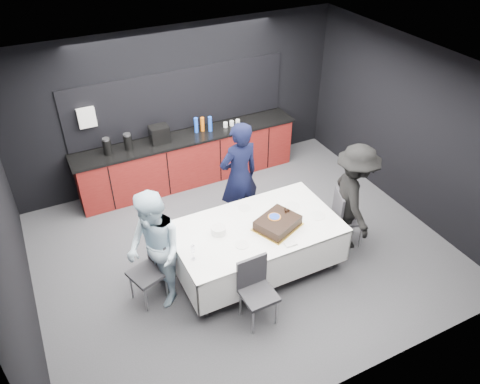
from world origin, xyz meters
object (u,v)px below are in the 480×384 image
object	(u,v)px
chair_right	(344,214)
person_right	(353,198)
chair_left	(151,266)
cake_assembly	(278,223)
plate_stack	(219,230)
champagne_flute	(193,250)
person_center	(239,177)
person_left	(155,250)
chair_near	(256,286)
party_table	(256,234)

from	to	relation	value
chair_right	person_right	size ratio (longest dim) A/B	0.54
chair_left	person_right	xyz separation A→B (m)	(3.04, -0.29, 0.33)
cake_assembly	plate_stack	bearing A→B (deg)	162.21
champagne_flute	person_center	world-z (taller)	person_center
person_left	person_right	world-z (taller)	person_right
person_center	person_left	world-z (taller)	person_center
plate_stack	chair_near	world-z (taller)	chair_near
cake_assembly	chair_right	bearing A→B (deg)	3.36
plate_stack	person_right	distance (m)	2.09
chair_near	person_left	xyz separation A→B (m)	(-1.02, 0.86, 0.32)
person_left	person_right	bearing A→B (deg)	77.46
chair_near	person_center	bearing A→B (deg)	69.85
person_center	champagne_flute	bearing A→B (deg)	38.69
person_center	chair_left	bearing A→B (deg)	20.90
party_table	chair_left	world-z (taller)	chair_left
plate_stack	chair_left	distance (m)	1.01
plate_stack	chair_right	world-z (taller)	chair_right
cake_assembly	person_center	world-z (taller)	person_center
party_table	person_left	xyz separation A→B (m)	(-1.43, 0.08, 0.22)
chair_left	chair_right	distance (m)	2.99
cake_assembly	plate_stack	xyz separation A→B (m)	(-0.78, 0.25, -0.02)
plate_stack	chair_near	bearing A→B (deg)	-83.23
champagne_flute	chair_right	world-z (taller)	champagne_flute
chair_near	person_right	xyz separation A→B (m)	(1.97, 0.64, 0.33)
cake_assembly	chair_left	xyz separation A→B (m)	(-1.75, 0.30, -0.32)
champagne_flute	person_right	bearing A→B (deg)	1.75
plate_stack	champagne_flute	bearing A→B (deg)	-147.08
chair_near	person_left	distance (m)	1.37
cake_assembly	party_table	bearing A→B (deg)	151.12
plate_stack	person_right	size ratio (longest dim) A/B	0.12
party_table	person_left	size ratio (longest dim) A/B	1.35
chair_left	person_right	world-z (taller)	person_right
person_center	person_right	bearing A→B (deg)	132.34
chair_left	chair_near	xyz separation A→B (m)	(1.07, -0.93, 0.00)
chair_left	person_center	distance (m)	1.98
plate_stack	person_center	size ratio (longest dim) A/B	0.11
party_table	chair_right	xyz separation A→B (m)	(1.49, -0.07, -0.11)
chair_left	person_right	size ratio (longest dim) A/B	0.54
chair_right	chair_near	xyz separation A→B (m)	(-1.90, -0.71, 0.00)
chair_left	person_right	distance (m)	3.07
plate_stack	champagne_flute	xyz separation A→B (m)	(-0.50, -0.32, 0.11)
plate_stack	person_right	bearing A→B (deg)	-6.73
chair_right	person_right	world-z (taller)	person_right
cake_assembly	champagne_flute	bearing A→B (deg)	-176.74
plate_stack	chair_right	distance (m)	2.04
party_table	chair_near	size ratio (longest dim) A/B	2.51
chair_right	chair_near	distance (m)	2.03
person_right	chair_left	bearing A→B (deg)	104.33
chair_right	person_center	bearing A→B (deg)	138.45
champagne_flute	person_left	bearing A→B (deg)	144.58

